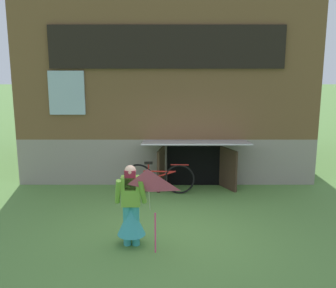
# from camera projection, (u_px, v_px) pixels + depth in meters

# --- Properties ---
(ground_plane) EXTENTS (60.00, 60.00, 0.00)m
(ground_plane) POSITION_uv_depth(u_px,v_px,m) (167.00, 233.00, 8.77)
(ground_plane) COLOR #56843D
(log_house) EXTENTS (7.76, 6.23, 5.25)m
(log_house) POSITION_uv_depth(u_px,v_px,m) (167.00, 76.00, 13.57)
(log_house) COLOR gray
(log_house) RESTS_ON ground_plane
(person) EXTENTS (0.61, 0.52, 1.54)m
(person) POSITION_uv_depth(u_px,v_px,m) (131.00, 212.00, 8.11)
(person) COLOR teal
(person) RESTS_ON ground_plane
(kite) EXTENTS (0.80, 0.72, 1.55)m
(kite) POSITION_uv_depth(u_px,v_px,m) (148.00, 190.00, 7.52)
(kite) COLOR #E54C7F
(kite) RESTS_ON ground_plane
(bicycle_red) EXTENTS (1.77, 0.13, 0.80)m
(bicycle_red) POSITION_uv_depth(u_px,v_px,m) (159.00, 178.00, 10.95)
(bicycle_red) COLOR black
(bicycle_red) RESTS_ON ground_plane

